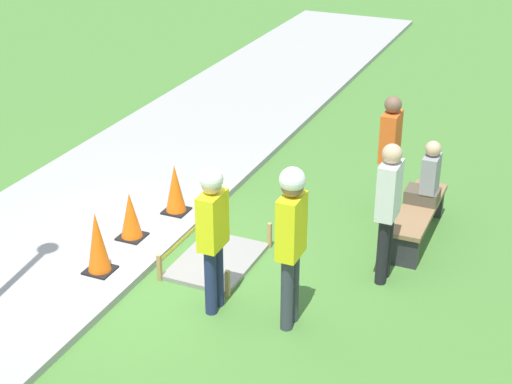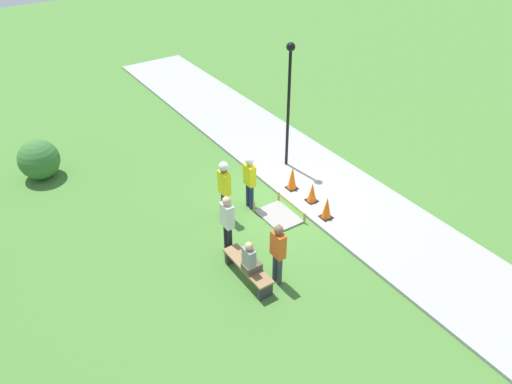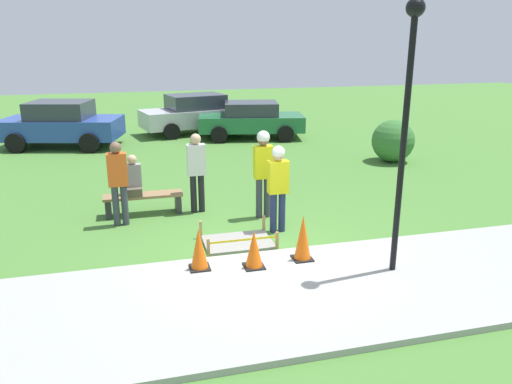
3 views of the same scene
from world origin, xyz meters
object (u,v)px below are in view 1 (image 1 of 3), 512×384
at_px(traffic_cone_far_patch, 131,216).
at_px(person_seated_on_bench, 428,179).
at_px(bystander_in_orange_shirt, 390,149).
at_px(traffic_cone_near_patch, 175,189).
at_px(traffic_cone_sidewalk_edge, 97,243).
at_px(worker_assistant, 213,227).
at_px(bystander_in_gray_shirt, 388,205).
at_px(worker_supervisor, 291,232).
at_px(park_bench, 418,216).

bearing_deg(traffic_cone_far_patch, person_seated_on_bench, 117.99).
bearing_deg(bystander_in_orange_shirt, traffic_cone_near_patch, -64.84).
relative_size(traffic_cone_far_patch, traffic_cone_sidewalk_edge, 0.80).
height_order(traffic_cone_sidewalk_edge, worker_assistant, worker_assistant).
bearing_deg(traffic_cone_near_patch, bystander_in_gray_shirt, 82.31).
height_order(worker_assistant, bystander_in_gray_shirt, bystander_in_gray_shirt).
relative_size(traffic_cone_far_patch, person_seated_on_bench, 0.73).
relative_size(traffic_cone_near_patch, traffic_cone_sidewalk_edge, 0.89).
xyz_separation_m(worker_supervisor, worker_assistant, (0.06, -0.91, -0.11)).
relative_size(traffic_cone_near_patch, bystander_in_orange_shirt, 0.40).
relative_size(worker_supervisor, bystander_in_orange_shirt, 1.08).
relative_size(traffic_cone_sidewalk_edge, park_bench, 0.47).
height_order(person_seated_on_bench, bystander_in_gray_shirt, bystander_in_gray_shirt).
xyz_separation_m(person_seated_on_bench, worker_supervisor, (2.73, -0.90, 0.36)).
xyz_separation_m(traffic_cone_near_patch, traffic_cone_far_patch, (0.90, -0.18, -0.03)).
relative_size(traffic_cone_sidewalk_edge, person_seated_on_bench, 0.91).
relative_size(traffic_cone_far_patch, worker_supervisor, 0.34).
bearing_deg(worker_supervisor, person_seated_on_bench, 161.73).
height_order(traffic_cone_near_patch, bystander_in_orange_shirt, bystander_in_orange_shirt).
relative_size(traffic_cone_near_patch, traffic_cone_far_patch, 1.10).
height_order(worker_assistant, bystander_in_orange_shirt, bystander_in_orange_shirt).
bearing_deg(traffic_cone_near_patch, bystander_in_orange_shirt, 115.16).
bearing_deg(park_bench, worker_supervisor, -18.49).
height_order(worker_supervisor, bystander_in_orange_shirt, worker_supervisor).
distance_m(traffic_cone_far_patch, bystander_in_orange_shirt, 3.65).
bearing_deg(traffic_cone_sidewalk_edge, traffic_cone_near_patch, 177.23).
bearing_deg(traffic_cone_near_patch, worker_supervisor, 53.83).
relative_size(person_seated_on_bench, worker_assistant, 0.50).
xyz_separation_m(worker_assistant, bystander_in_orange_shirt, (-3.10, 1.19, -0.05)).
height_order(traffic_cone_sidewalk_edge, park_bench, traffic_cone_sidewalk_edge).
bearing_deg(worker_assistant, person_seated_on_bench, 147.02).
xyz_separation_m(traffic_cone_near_patch, park_bench, (-0.78, 3.27, -0.12)).
bearing_deg(bystander_in_gray_shirt, worker_supervisor, -27.86).
height_order(traffic_cone_far_patch, person_seated_on_bench, person_seated_on_bench).
height_order(traffic_cone_far_patch, park_bench, traffic_cone_far_patch).
bearing_deg(traffic_cone_sidewalk_edge, park_bench, 127.47).
distance_m(traffic_cone_far_patch, bystander_in_gray_shirt, 3.40).
height_order(traffic_cone_near_patch, worker_supervisor, worker_supervisor).
bearing_deg(person_seated_on_bench, park_bench, -15.18).
bearing_deg(person_seated_on_bench, worker_assistant, -32.98).
distance_m(traffic_cone_sidewalk_edge, worker_assistant, 1.70).
bearing_deg(bystander_in_orange_shirt, park_bench, 49.04).
distance_m(traffic_cone_near_patch, traffic_cone_sidewalk_edge, 1.80).
relative_size(traffic_cone_near_patch, bystander_in_gray_shirt, 0.40).
bearing_deg(traffic_cone_far_patch, bystander_in_orange_shirt, 126.96).
height_order(traffic_cone_sidewalk_edge, person_seated_on_bench, person_seated_on_bench).
bearing_deg(bystander_in_gray_shirt, park_bench, 173.34).
distance_m(traffic_cone_near_patch, bystander_in_orange_shirt, 3.04).
distance_m(park_bench, bystander_in_gray_shirt, 1.39).
relative_size(person_seated_on_bench, worker_supervisor, 0.46).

